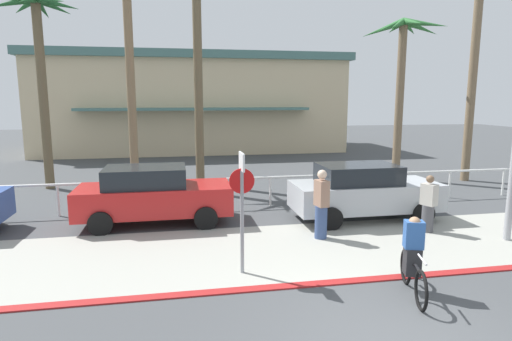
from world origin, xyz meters
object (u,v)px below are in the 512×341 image
palm_tree_4 (402,57)px  pedestrian_1 (321,207)px  stop_sign_bike_lane (242,196)px  car_red_1 (153,194)px  pedestrian_0 (428,206)px  palm_tree_1 (39,42)px  palm_tree_2 (128,25)px  palm_tree_3 (197,6)px  cyclist_black_0 (413,258)px  palm_tree_5 (477,25)px  car_silver_2 (363,191)px

palm_tree_4 → pedestrian_1: palm_tree_4 is taller
stop_sign_bike_lane → car_red_1: bearing=115.9°
car_red_1 → pedestrian_0: size_ratio=2.76×
palm_tree_1 → pedestrian_0: (11.84, -8.17, -5.07)m
palm_tree_2 → palm_tree_3: palm_tree_3 is taller
palm_tree_4 → pedestrian_0: bearing=-112.7°
palm_tree_1 → palm_tree_3: 6.32m
palm_tree_3 → cyclist_black_0: bearing=-73.5°
palm_tree_4 → palm_tree_1: bearing=177.5°
car_red_1 → cyclist_black_0: (5.00, -5.61, -0.18)m
pedestrian_1 → palm_tree_2: bearing=122.3°
palm_tree_5 → pedestrian_1: bearing=-143.9°
cyclist_black_0 → stop_sign_bike_lane: bearing=153.6°
palm_tree_2 → palm_tree_5: bearing=-7.8°
pedestrian_0 → pedestrian_1: bearing=180.0°
palm_tree_3 → cyclist_black_0: 13.33m
palm_tree_4 → car_silver_2: (-4.34, -5.96, -4.56)m
pedestrian_0 → stop_sign_bike_lane: bearing=-161.2°
palm_tree_1 → cyclist_black_0: bearing=-50.7°
palm_tree_3 → palm_tree_4: palm_tree_3 is taller
stop_sign_bike_lane → car_red_1: size_ratio=0.58×
stop_sign_bike_lane → pedestrian_0: bearing=18.8°
palm_tree_5 → car_silver_2: palm_tree_5 is taller
palm_tree_1 → palm_tree_2: palm_tree_2 is taller
pedestrian_1 → cyclist_black_0: bearing=-79.2°
car_silver_2 → palm_tree_5: bearing=35.1°
stop_sign_bike_lane → cyclist_black_0: (3.01, -1.49, -0.98)m
car_silver_2 → pedestrian_1: bearing=-140.2°
car_red_1 → palm_tree_1: bearing=126.8°
stop_sign_bike_lane → pedestrian_1: stop_sign_bike_lane is taller
palm_tree_1 → palm_tree_2: (3.33, 0.45, 0.82)m
palm_tree_4 → pedestrian_1: size_ratio=3.86×
pedestrian_0 → palm_tree_2: bearing=134.6°
stop_sign_bike_lane → palm_tree_1: 12.59m
palm_tree_3 → palm_tree_4: (8.87, -0.24, -1.87)m
palm_tree_5 → car_silver_2: 10.57m
pedestrian_0 → cyclist_black_0: bearing=-126.0°
palm_tree_5 → pedestrian_1: size_ratio=5.27×
palm_tree_3 → car_red_1: bearing=-107.3°
palm_tree_5 → pedestrian_0: bearing=-132.2°
palm_tree_2 → car_silver_2: 11.68m
palm_tree_4 → palm_tree_3: bearing=178.5°
stop_sign_bike_lane → palm_tree_1: bearing=122.6°
palm_tree_1 → car_red_1: palm_tree_1 is taller
car_silver_2 → pedestrian_0: bearing=-52.7°
stop_sign_bike_lane → cyclist_black_0: stop_sign_bike_lane is taller
palm_tree_1 → palm_tree_3: palm_tree_3 is taller
palm_tree_1 → palm_tree_2: 3.46m
pedestrian_0 → pedestrian_1: (-3.07, 0.00, 0.13)m
car_red_1 → pedestrian_0: (7.43, -2.26, -0.14)m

